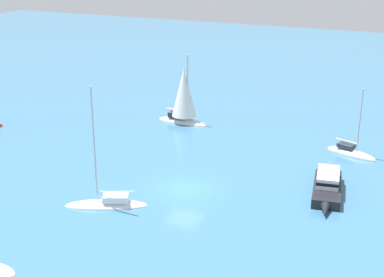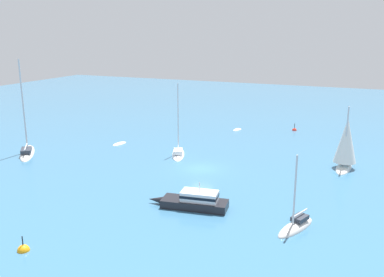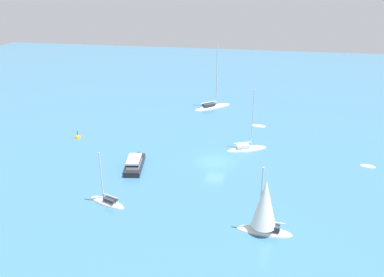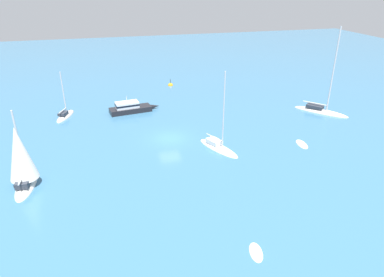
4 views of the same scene
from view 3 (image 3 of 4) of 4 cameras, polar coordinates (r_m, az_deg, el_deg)
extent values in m
plane|color=teal|center=(54.87, 3.24, -3.24)|extent=(160.00, 160.00, 0.00)
ellipsoid|color=silver|center=(75.85, 2.93, 4.40)|extent=(6.09, 6.87, 0.92)
cube|color=#2D333D|center=(75.17, 2.36, 4.77)|extent=(2.34, 2.49, 0.43)
cylinder|color=silver|center=(74.51, 3.52, 8.94)|extent=(0.20, 0.20, 11.30)
cylinder|color=silver|center=(75.01, 2.34, 5.11)|extent=(2.28, 2.72, 0.16)
ellipsoid|color=white|center=(58.89, 7.73, -1.51)|extent=(3.78, 6.04, 0.77)
cube|color=white|center=(58.39, 7.11, -1.02)|extent=(1.69, 2.06, 0.47)
cylinder|color=silver|center=(57.34, 8.53, 2.76)|extent=(0.13, 0.13, 8.48)
cylinder|color=silver|center=(58.18, 7.11, -0.59)|extent=(1.16, 2.48, 0.10)
cube|color=black|center=(53.55, -8.05, -3.72)|extent=(6.00, 2.83, 0.72)
cone|color=black|center=(56.70, -7.50, -2.10)|extent=(1.53, 0.92, 0.72)
cube|color=silver|center=(52.82, -8.17, -3.19)|extent=(3.36, 2.05, 0.84)
cube|color=black|center=(52.80, -8.17, -3.15)|extent=(3.40, 2.10, 0.24)
cylinder|color=silver|center=(52.45, -8.22, -2.36)|extent=(0.08, 0.08, 0.85)
ellipsoid|color=silver|center=(67.72, 9.31, 1.76)|extent=(1.41, 2.55, 0.40)
ellipsoid|color=silver|center=(46.67, -11.87, -8.88)|extent=(2.87, 4.85, 1.02)
cube|color=#2D333D|center=(45.98, -11.41, -8.36)|extent=(1.35, 1.64, 0.35)
cylinder|color=silver|center=(45.32, -12.66, -5.15)|extent=(0.15, 0.15, 5.60)
cylinder|color=silver|center=(45.75, -11.43, -7.92)|extent=(0.85, 2.02, 0.12)
ellipsoid|color=silver|center=(41.94, 10.11, -12.79)|extent=(1.98, 5.61, 0.92)
cube|color=#2D333D|center=(41.51, 11.11, -12.06)|extent=(1.23, 1.73, 0.55)
cylinder|color=silver|center=(39.87, 9.70, -8.28)|extent=(0.17, 0.17, 6.68)
cylinder|color=silver|center=(41.21, 11.21, -11.47)|extent=(0.32, 2.48, 0.14)
cone|color=white|center=(40.14, 10.22, -8.99)|extent=(2.65, 2.65, 5.01)
ellipsoid|color=white|center=(58.31, 23.47, -3.61)|extent=(1.35, 2.12, 0.41)
sphere|color=orange|center=(64.70, -15.76, 0.12)|extent=(0.87, 0.87, 0.87)
cylinder|color=black|center=(64.41, -15.83, 0.75)|extent=(0.08, 0.08, 0.67)
camera|label=1|loc=(87.89, -4.54, 19.33)|focal=53.43mm
camera|label=2|loc=(57.45, -45.49, 6.92)|focal=39.22mm
camera|label=4|loc=(52.78, 46.83, 8.32)|focal=32.44mm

